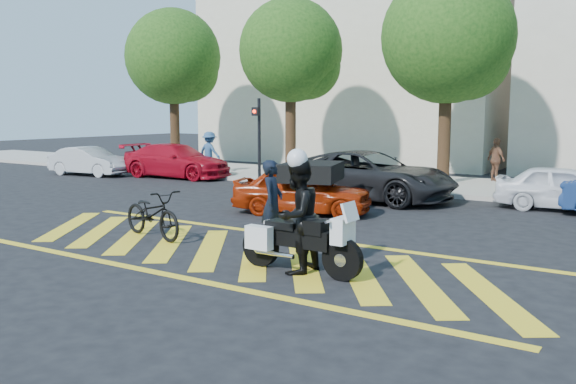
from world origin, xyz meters
The scene contains 19 objects.
ground centered at (0.00, 0.00, 0.00)m, with size 90.00×90.00×0.00m, color black.
sidewalk centered at (0.00, 12.00, 0.07)m, with size 60.00×5.00×0.15m, color #9E998E.
crosswalk centered at (-0.04, 0.00, 0.00)m, with size 12.33×4.00×0.01m.
building_left centered at (-8.00, 21.00, 5.00)m, with size 16.00×8.00×10.00m, color beige.
tree_far_left centered at (-12.87, 12.06, 5.05)m, with size 4.40×4.40×7.41m.
tree_left centered at (-6.37, 12.06, 4.99)m, with size 4.20×4.20×7.26m.
tree_center centered at (0.13, 12.06, 5.10)m, with size 4.60×4.60×7.56m.
signal_pole centered at (-6.50, 9.74, 1.92)m, with size 0.28×0.43×3.20m.
officer_bike centered at (0.19, 1.05, 0.87)m, with size 0.63×0.42×1.74m, color black.
bicycle centered at (-2.33, 0.12, 0.53)m, with size 0.70×2.02×1.06m, color black.
police_motorcycle centered at (1.84, -0.57, 0.56)m, with size 2.35×0.75×1.04m.
officer_moto centered at (1.82, -0.57, 0.98)m, with size 0.95×0.74×1.95m, color black.
red_convertible centered at (-1.26, 4.53, 0.63)m, with size 1.48×3.69×1.26m, color #9A2307.
parked_far_left centered at (-13.97, 7.80, 0.60)m, with size 1.27×3.66×1.20m, color #A1A4A8.
parked_left centered at (-10.26, 9.20, 0.69)m, with size 1.93×4.76×1.38m, color #A90A1B.
parked_mid_left centered at (-0.90, 7.80, 0.75)m, with size 2.51×5.43×1.51m, color black.
parked_mid_right centered at (4.50, 8.97, 0.62)m, with size 1.47×3.66×1.25m, color white.
pedestrian_left centered at (-9.69, 10.60, 1.00)m, with size 1.10×0.63×1.70m, color #2E5480.
pedestrian_right centered at (1.38, 13.79, 0.95)m, with size 0.93×0.39×1.59m, color brown.
Camera 1 is at (7.25, -9.12, 2.75)m, focal length 38.00 mm.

